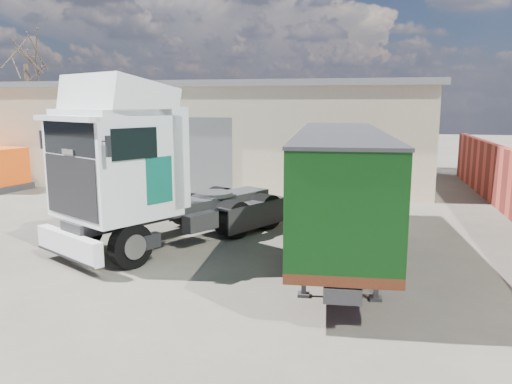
% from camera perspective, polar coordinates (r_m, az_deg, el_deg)
% --- Properties ---
extents(ground, '(120.00, 120.00, 0.00)m').
position_cam_1_polar(ground, '(14.31, -13.35, -7.50)').
color(ground, '#282420').
rests_on(ground, ground).
extents(warehouse, '(30.60, 12.60, 5.42)m').
position_cam_1_polar(warehouse, '(30.73, -10.64, 7.00)').
color(warehouse, beige).
rests_on(warehouse, ground).
extents(bare_tree, '(4.00, 4.00, 9.60)m').
position_cam_1_polar(bare_tree, '(40.39, -24.90, 14.45)').
color(bare_tree, '#382B21').
rests_on(bare_tree, ground).
extents(tractor_unit, '(6.04, 7.79, 5.03)m').
position_cam_1_polar(tractor_unit, '(14.91, -12.71, 1.58)').
color(tractor_unit, black).
rests_on(tractor_unit, ground).
extents(box_trailer, '(3.05, 10.72, 3.52)m').
position_cam_1_polar(box_trailer, '(14.24, 9.47, 1.43)').
color(box_trailer, '#2D2D30').
rests_on(box_trailer, ground).
extents(panel_van, '(2.17, 4.48, 1.77)m').
position_cam_1_polar(panel_van, '(24.71, -14.16, 2.06)').
color(panel_van, black).
rests_on(panel_van, ground).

